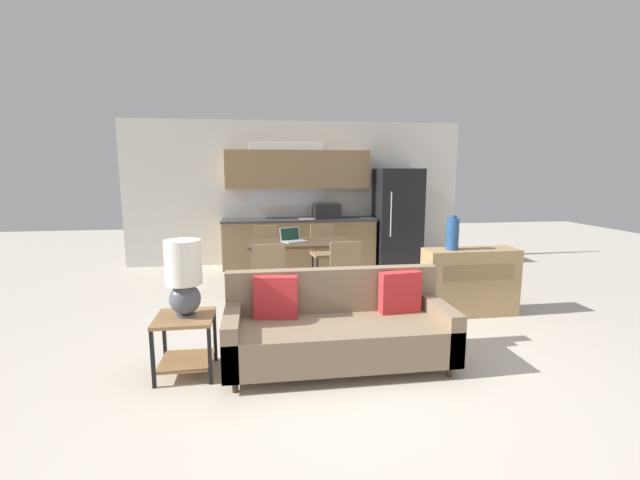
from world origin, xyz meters
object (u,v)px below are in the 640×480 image
Objects in this scene: table_lamp at (184,275)px; dining_chair_far_left at (266,251)px; refrigerator at (397,217)px; dining_table at (300,246)px; vase at (453,234)px; dining_chair_near_left at (269,274)px; side_table at (185,335)px; dining_chair_near_right at (343,271)px; dining_chair_far_right at (324,249)px; credenza at (470,282)px; couch at (338,328)px; laptop at (292,238)px.

table_lamp is 0.75× the size of dining_chair_far_left.
dining_table is at bearing -139.51° from refrigerator.
dining_chair_near_left is at bearing 169.24° from vase.
dining_chair_near_right is (1.73, 1.61, 0.14)m from side_table.
dining_chair_near_left is 1.84m from dining_chair_far_right.
dining_chair_near_right is (-1.52, 0.47, 0.08)m from credenza.
dining_chair_far_left reaches higher than couch.
dining_chair_near_right and dining_chair_far_right have the same top height.
refrigerator is at bearing 89.44° from credenza.
dining_chair_far_left reaches higher than credenza.
dining_chair_far_right is (-1.53, 2.00, 0.08)m from credenza.
laptop is at bearing 64.27° from side_table.
vase is 0.47× the size of dining_chair_far_left.
laptop reaches higher than dining_chair_far_right.
couch is 3.86× the size of side_table.
dining_table is 3.51× the size of vase.
table_lamp is (0.01, 0.01, 0.54)m from side_table.
dining_chair_near_right reaches higher than couch.
laptop is (-0.58, -0.77, 0.32)m from dining_chair_far_right.
refrigerator reaches higher than dining_chair_near_left.
side_table is at bearing -107.45° from dining_chair_far_left.
dining_chair_near_left is 2.25× the size of laptop.
vase reaches higher than credenza.
side_table is at bearing -118.01° from dining_table.
couch is 2.27× the size of dining_chair_near_right.
dining_chair_near_left and dining_chair_far_left have the same top height.
side_table is at bearing -159.18° from vase.
dining_chair_far_right is (-1.27, 2.00, -0.53)m from vase.
refrigerator is 2.99m from credenza.
credenza is 2.89× the size of laptop.
laptop reaches higher than dining_chair_far_left.
dining_table is 0.92m from dining_chair_far_left.
laptop reaches higher than couch.
table_lamp is at bearing -117.87° from dining_table.
vase is 1.05× the size of laptop.
dining_table is 2.66m from table_lamp.
credenza reaches higher than side_table.
dining_table is 1.65× the size of dining_chair_far_right.
dining_chair_far_right reaches higher than credenza.
credenza is 0.66m from vase.
vase is at bearing 20.73° from table_lamp.
dining_chair_near_right is at bearing -78.61° from laptop.
table_lamp is at bearing -142.27° from laptop.
dining_chair_near_left is at bearing 63.50° from side_table.
dining_chair_near_left reaches higher than couch.
laptop is at bearing 64.41° from table_lamp.
dining_chair_far_right is at bearing 61.24° from side_table.
table_lamp is (-3.27, -4.08, -0.01)m from refrigerator.
vase reaches higher than dining_chair_near_right.
dining_table is 2.20× the size of table_lamp.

